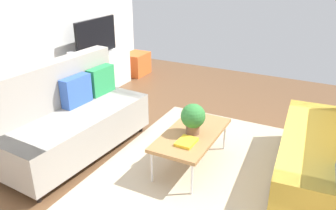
{
  "coord_description": "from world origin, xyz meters",
  "views": [
    {
      "loc": [
        -3.0,
        -1.32,
        2.23
      ],
      "look_at": [
        0.23,
        0.36,
        0.65
      ],
      "focal_mm": 36.62,
      "sensor_mm": 36.0,
      "label": 1
    }
  ],
  "objects_px": {
    "tv_console": "(98,73)",
    "vase_0": "(71,58)",
    "potted_plant": "(193,117)",
    "bottle_2": "(91,53)",
    "table_book_0": "(186,142)",
    "couch_green": "(332,149)",
    "tv": "(96,38)",
    "bottle_1": "(87,55)",
    "storage_trunk": "(136,64)",
    "bottle_0": "(83,57)",
    "coffee_table": "(192,135)",
    "couch_beige": "(71,118)"
  },
  "relations": [
    {
      "from": "storage_trunk",
      "to": "potted_plant",
      "type": "xyz_separation_m",
      "value": [
        -2.57,
        -2.37,
        0.4
      ]
    },
    {
      "from": "bottle_0",
      "to": "bottle_2",
      "type": "height_order",
      "value": "bottle_2"
    },
    {
      "from": "tv",
      "to": "storage_trunk",
      "type": "relative_size",
      "value": 1.92
    },
    {
      "from": "couch_beige",
      "to": "couch_green",
      "type": "height_order",
      "value": "same"
    },
    {
      "from": "bottle_1",
      "to": "tv",
      "type": "bearing_deg",
      "value": 3.87
    },
    {
      "from": "coffee_table",
      "to": "couch_beige",
      "type": "bearing_deg",
      "value": 104.9
    },
    {
      "from": "tv",
      "to": "storage_trunk",
      "type": "bearing_deg",
      "value": -4.16
    },
    {
      "from": "vase_0",
      "to": "bottle_1",
      "type": "xyz_separation_m",
      "value": [
        0.28,
        -0.09,
        -0.01
      ]
    },
    {
      "from": "couch_green",
      "to": "tv",
      "type": "xyz_separation_m",
      "value": [
        1.17,
        3.86,
        0.51
      ]
    },
    {
      "from": "tv_console",
      "to": "bottle_2",
      "type": "bearing_deg",
      "value": -167.76
    },
    {
      "from": "bottle_0",
      "to": "couch_beige",
      "type": "bearing_deg",
      "value": -145.32
    },
    {
      "from": "vase_0",
      "to": "table_book_0",
      "type": "bearing_deg",
      "value": -113.76
    },
    {
      "from": "potted_plant",
      "to": "bottle_2",
      "type": "xyz_separation_m",
      "value": [
        1.28,
        2.43,
        0.12
      ]
    },
    {
      "from": "coffee_table",
      "to": "potted_plant",
      "type": "height_order",
      "value": "potted_plant"
    },
    {
      "from": "couch_beige",
      "to": "storage_trunk",
      "type": "xyz_separation_m",
      "value": [
        2.94,
        0.93,
        -0.23
      ]
    },
    {
      "from": "storage_trunk",
      "to": "bottle_2",
      "type": "distance_m",
      "value": 1.38
    },
    {
      "from": "table_book_0",
      "to": "vase_0",
      "type": "height_order",
      "value": "vase_0"
    },
    {
      "from": "couch_green",
      "to": "storage_trunk",
      "type": "bearing_deg",
      "value": 54.58
    },
    {
      "from": "couch_green",
      "to": "potted_plant",
      "type": "relative_size",
      "value": 5.62
    },
    {
      "from": "coffee_table",
      "to": "bottle_0",
      "type": "xyz_separation_m",
      "value": [
        1.06,
        2.41,
        0.34
      ]
    },
    {
      "from": "table_book_0",
      "to": "tv",
      "type": "bearing_deg",
      "value": 55.53
    },
    {
      "from": "potted_plant",
      "to": "bottle_2",
      "type": "distance_m",
      "value": 2.75
    },
    {
      "from": "tv",
      "to": "table_book_0",
      "type": "distance_m",
      "value": 3.05
    },
    {
      "from": "storage_trunk",
      "to": "potted_plant",
      "type": "height_order",
      "value": "potted_plant"
    },
    {
      "from": "couch_green",
      "to": "storage_trunk",
      "type": "xyz_separation_m",
      "value": [
        2.27,
        3.78,
        -0.22
      ]
    },
    {
      "from": "tv_console",
      "to": "table_book_0",
      "type": "height_order",
      "value": "tv_console"
    },
    {
      "from": "potted_plant",
      "to": "table_book_0",
      "type": "xyz_separation_m",
      "value": [
        -0.24,
        -0.03,
        -0.18
      ]
    },
    {
      "from": "tv",
      "to": "vase_0",
      "type": "height_order",
      "value": "tv"
    },
    {
      "from": "tv_console",
      "to": "coffee_table",
      "type": "bearing_deg",
      "value": -120.78
    },
    {
      "from": "storage_trunk",
      "to": "vase_0",
      "type": "distance_m",
      "value": 1.76
    },
    {
      "from": "bottle_2",
      "to": "table_book_0",
      "type": "bearing_deg",
      "value": -121.68
    },
    {
      "from": "bottle_2",
      "to": "coffee_table",
      "type": "bearing_deg",
      "value": -117.89
    },
    {
      "from": "couch_green",
      "to": "couch_beige",
      "type": "bearing_deg",
      "value": 98.87
    },
    {
      "from": "couch_beige",
      "to": "coffee_table",
      "type": "xyz_separation_m",
      "value": [
        0.38,
        -1.42,
        -0.05
      ]
    },
    {
      "from": "bottle_1",
      "to": "vase_0",
      "type": "bearing_deg",
      "value": 162.44
    },
    {
      "from": "storage_trunk",
      "to": "bottle_1",
      "type": "bearing_deg",
      "value": 177.54
    },
    {
      "from": "couch_beige",
      "to": "storage_trunk",
      "type": "bearing_deg",
      "value": -158.69
    },
    {
      "from": "couch_green",
      "to": "potted_plant",
      "type": "height_order",
      "value": "couch_green"
    },
    {
      "from": "vase_0",
      "to": "bottle_2",
      "type": "relative_size",
      "value": 1.03
    },
    {
      "from": "tv_console",
      "to": "table_book_0",
      "type": "relative_size",
      "value": 5.83
    },
    {
      "from": "potted_plant",
      "to": "bottle_1",
      "type": "height_order",
      "value": "bottle_1"
    },
    {
      "from": "table_book_0",
      "to": "tv_console",
      "type": "bearing_deg",
      "value": 55.74
    },
    {
      "from": "couch_beige",
      "to": "vase_0",
      "type": "bearing_deg",
      "value": -135.61
    },
    {
      "from": "couch_green",
      "to": "storage_trunk",
      "type": "height_order",
      "value": "couch_green"
    },
    {
      "from": "tv_console",
      "to": "vase_0",
      "type": "relative_size",
      "value": 7.27
    },
    {
      "from": "couch_beige",
      "to": "couch_green",
      "type": "xyz_separation_m",
      "value": [
        0.67,
        -2.84,
        -0.01
      ]
    },
    {
      "from": "couch_green",
      "to": "coffee_table",
      "type": "xyz_separation_m",
      "value": [
        -0.29,
        1.42,
        -0.05
      ]
    },
    {
      "from": "bottle_2",
      "to": "tv",
      "type": "bearing_deg",
      "value": 6.19
    },
    {
      "from": "coffee_table",
      "to": "tv_console",
      "type": "distance_m",
      "value": 2.86
    },
    {
      "from": "storage_trunk",
      "to": "bottle_0",
      "type": "distance_m",
      "value": 1.59
    }
  ]
}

